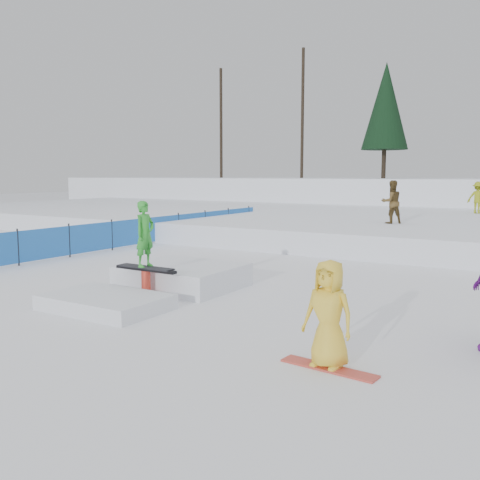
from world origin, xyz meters
The scene contains 9 objects.
ground centered at (0.00, 0.00, 0.00)m, with size 120.00×120.00×0.00m, color white.
snow_berm centered at (0.00, 30.00, 1.20)m, with size 60.00×14.00×2.40m, color white.
snow_midrise centered at (0.00, 16.00, 0.40)m, with size 50.00×18.00×0.80m, color white.
safety_fence centered at (-6.50, 6.60, 0.55)m, with size 0.05×16.00×1.10m.
walker_olive centered at (1.43, 11.58, 1.63)m, with size 0.80×0.63×1.65m, color #513D1C.
walker_ygreen centered at (3.46, 19.14, 1.57)m, with size 0.99×0.57×1.54m, color #8D9916.
spectator_yellow centered at (4.50, -2.16, 0.76)m, with size 0.74×0.48×1.52m, color yellow.
loose_board_red centered at (4.54, -2.22, 0.01)m, with size 1.40×0.28×0.03m, color #C24337.
jib_rail_feature centered at (-0.51, 0.31, 0.30)m, with size 2.60×4.40×2.11m.
Camera 1 is at (7.23, -8.92, 2.68)m, focal length 40.00 mm.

